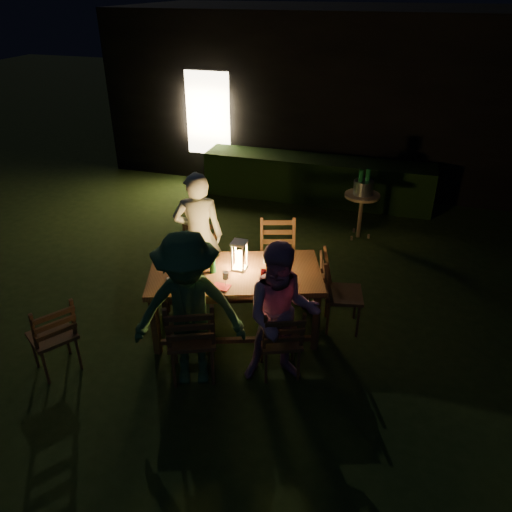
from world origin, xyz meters
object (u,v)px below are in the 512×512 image
(ice_bucket, at_px, (363,187))
(person_opp_left, at_px, (189,312))
(bottle_bucket_a, at_px, (360,185))
(bottle_bucket_b, at_px, (367,184))
(chair_near_right, at_px, (280,352))
(chair_near_left, at_px, (193,351))
(lantern, at_px, (239,257))
(bottle_table, at_px, (212,261))
(chair_far_left, at_px, (201,275))
(chair_spare, at_px, (56,348))
(chair_end, at_px, (341,305))
(chair_far_right, at_px, (278,273))
(person_opp_right, at_px, (282,315))
(dining_table, at_px, (235,278))
(side_table, at_px, (362,199))

(ice_bucket, bearing_deg, person_opp_left, -107.97)
(bottle_bucket_a, bearing_deg, person_opp_left, -107.46)
(ice_bucket, distance_m, bottle_bucket_b, 0.08)
(person_opp_left, bearing_deg, chair_near_right, 3.24)
(chair_near_left, relative_size, lantern, 3.04)
(chair_near_right, xyz_separation_m, bottle_table, (-0.92, 0.49, 0.66))
(chair_near_left, distance_m, chair_far_left, 1.54)
(chair_spare, xyz_separation_m, bottle_table, (1.34, 1.13, 0.65))
(chair_far_left, bearing_deg, chair_end, 156.17)
(chair_near_left, relative_size, bottle_table, 3.80)
(chair_far_right, distance_m, person_opp_left, 1.95)
(chair_near_left, relative_size, chair_far_left, 1.08)
(chair_end, relative_size, bottle_bucket_a, 3.14)
(chair_near_left, height_order, chair_end, chair_near_left)
(chair_near_right, xyz_separation_m, bottle_bucket_b, (0.46, 3.51, 0.62))
(chair_end, height_order, bottle_bucket_a, bottle_bucket_a)
(bottle_table, bearing_deg, person_opp_right, -30.01)
(chair_near_right, bearing_deg, bottle_bucket_a, 60.21)
(chair_far_left, relative_size, chair_spare, 1.03)
(person_opp_right, distance_m, ice_bucket, 3.54)
(chair_spare, height_order, bottle_bucket_a, bottle_bucket_a)
(person_opp_right, bearing_deg, chair_near_left, 176.94)
(chair_far_left, xyz_separation_m, bottle_table, (0.45, -0.66, 0.64))
(dining_table, bearing_deg, chair_spare, -161.94)
(chair_end, bearing_deg, chair_near_right, -37.35)
(person_opp_right, xyz_separation_m, side_table, (0.39, 3.52, -0.13))
(bottle_bucket_a, distance_m, bottle_bucket_b, 0.13)
(dining_table, distance_m, chair_end, 1.30)
(bottle_table, bearing_deg, dining_table, 19.51)
(dining_table, relative_size, person_opp_right, 1.37)
(chair_spare, xyz_separation_m, side_table, (2.66, 4.10, 0.36))
(dining_table, relative_size, chair_far_left, 2.16)
(chair_far_left, distance_m, person_opp_left, 1.68)
(dining_table, relative_size, chair_spare, 2.23)
(chair_far_left, distance_m, lantern, 1.10)
(dining_table, bearing_deg, chair_near_right, -59.59)
(chair_far_right, height_order, side_table, chair_far_right)
(chair_far_right, distance_m, bottle_table, 1.28)
(bottle_bucket_a, height_order, bottle_bucket_b, same)
(chair_near_right, bearing_deg, bottle_bucket_b, 58.73)
(dining_table, xyz_separation_m, chair_far_right, (0.26, 0.91, -0.41))
(side_table, bearing_deg, lantern, -110.48)
(chair_near_left, xyz_separation_m, bottle_bucket_b, (1.30, 3.81, 0.58))
(chair_near_right, bearing_deg, lantern, 111.74)
(chair_near_right, distance_m, chair_spare, 2.34)
(chair_near_left, xyz_separation_m, chair_end, (1.32, 1.29, -0.02))
(chair_near_left, xyz_separation_m, chair_far_right, (0.43, 1.79, -0.01))
(side_table, bearing_deg, person_opp_left, -107.97)
(bottle_table, relative_size, bottle_bucket_a, 0.88)
(chair_end, relative_size, bottle_bucket_b, 3.14)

